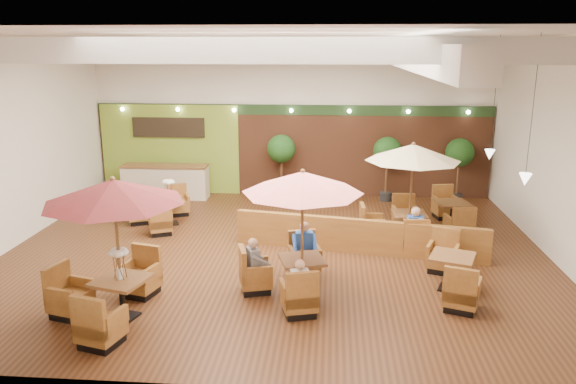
# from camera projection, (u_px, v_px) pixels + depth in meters

# --- Properties ---
(room) EXTENTS (14.04, 14.00, 5.52)m
(room) POSITION_uv_depth(u_px,v_px,m) (288.00, 108.00, 14.89)
(room) COLOR #381E0F
(room) RESTS_ON ground
(service_counter) EXTENTS (3.00, 0.75, 1.18)m
(service_counter) POSITION_uv_depth(u_px,v_px,m) (166.00, 182.00, 19.77)
(service_counter) COLOR beige
(service_counter) RESTS_ON ground
(booth_divider) EXTENTS (6.48, 1.40, 0.91)m
(booth_divider) POSITION_uv_depth(u_px,v_px,m) (358.00, 236.00, 14.51)
(booth_divider) COLOR brown
(booth_divider) RESTS_ON ground
(table_0) EXTENTS (2.81, 2.96, 2.88)m
(table_0) POSITION_uv_depth(u_px,v_px,m) (112.00, 219.00, 10.61)
(table_0) COLOR brown
(table_0) RESTS_ON ground
(table_1) EXTENTS (2.70, 2.85, 2.77)m
(table_1) POSITION_uv_depth(u_px,v_px,m) (299.00, 205.00, 11.76)
(table_1) COLOR brown
(table_1) RESTS_ON ground
(table_2) EXTENTS (2.63, 2.70, 2.76)m
(table_2) POSITION_uv_depth(u_px,v_px,m) (409.00, 171.00, 15.03)
(table_2) COLOR brown
(table_2) RESTS_ON ground
(table_3) EXTENTS (1.92, 2.72, 1.53)m
(table_3) POSITION_uv_depth(u_px,v_px,m) (162.00, 209.00, 16.87)
(table_3) COLOR brown
(table_3) RESTS_ON ground
(table_4) EXTENTS (1.16, 2.86, 1.01)m
(table_4) POSITION_uv_depth(u_px,v_px,m) (451.00, 273.00, 12.34)
(table_4) COLOR brown
(table_4) RESTS_ON ground
(table_5) EXTENTS (1.07, 2.81, 1.02)m
(table_5) POSITION_uv_depth(u_px,v_px,m) (452.00, 216.00, 16.48)
(table_5) COLOR brown
(table_5) RESTS_ON ground
(topiary_0) EXTENTS (0.98, 0.98, 2.27)m
(topiary_0) POSITION_uv_depth(u_px,v_px,m) (281.00, 151.00, 19.37)
(topiary_0) COLOR black
(topiary_0) RESTS_ON ground
(topiary_1) EXTENTS (0.96, 0.96, 2.24)m
(topiary_1) POSITION_uv_depth(u_px,v_px,m) (387.00, 153.00, 19.09)
(topiary_1) COLOR black
(topiary_1) RESTS_ON ground
(topiary_2) EXTENTS (0.95, 0.95, 2.21)m
(topiary_2) POSITION_uv_depth(u_px,v_px,m) (460.00, 155.00, 18.91)
(topiary_2) COLOR black
(topiary_2) RESTS_ON ground
(diner_0) EXTENTS (0.40, 0.36, 0.73)m
(diner_0) POSITION_uv_depth(u_px,v_px,m) (299.00, 280.00, 11.09)
(diner_0) COLOR white
(diner_0) RESTS_ON ground
(diner_1) EXTENTS (0.43, 0.36, 0.82)m
(diner_1) POSITION_uv_depth(u_px,v_px,m) (304.00, 244.00, 13.04)
(diner_1) COLOR blue
(diner_1) RESTS_ON ground
(diner_2) EXTENTS (0.41, 0.43, 0.77)m
(diner_2) POSITION_uv_depth(u_px,v_px,m) (255.00, 259.00, 12.14)
(diner_2) COLOR slate
(diner_2) RESTS_ON ground
(diner_3) EXTENTS (0.40, 0.32, 0.82)m
(diner_3) POSITION_uv_depth(u_px,v_px,m) (415.00, 226.00, 14.36)
(diner_3) COLOR blue
(diner_3) RESTS_ON ground
(diner_4) EXTENTS (0.40, 0.33, 0.78)m
(diner_4) POSITION_uv_depth(u_px,v_px,m) (415.00, 226.00, 14.36)
(diner_4) COLOR white
(diner_4) RESTS_ON ground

